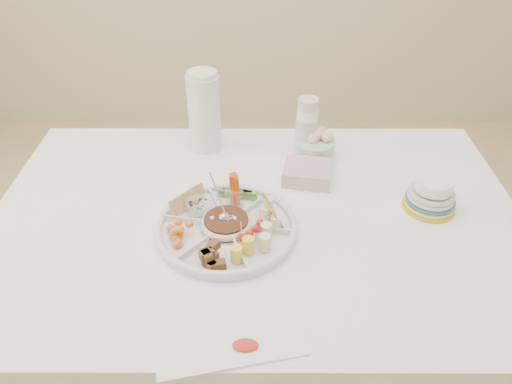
{
  "coord_description": "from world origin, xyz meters",
  "views": [
    {
      "loc": [
        0.0,
        -1.11,
        1.65
      ],
      "look_at": [
        -0.0,
        0.03,
        0.82
      ],
      "focal_mm": 35.0,
      "sensor_mm": 36.0,
      "label": 1
    }
  ],
  "objects_px": {
    "dining_table": "(256,305)",
    "thermos": "(204,110)",
    "party_tray": "(226,225)",
    "plate_stack": "(432,194)"
  },
  "relations": [
    {
      "from": "thermos",
      "to": "plate_stack",
      "type": "relative_size",
      "value": 1.85
    },
    {
      "from": "dining_table",
      "to": "thermos",
      "type": "height_order",
      "value": "thermos"
    },
    {
      "from": "dining_table",
      "to": "thermos",
      "type": "distance_m",
      "value": 0.67
    },
    {
      "from": "party_tray",
      "to": "plate_stack",
      "type": "xyz_separation_m",
      "value": [
        0.58,
        0.11,
        0.03
      ]
    },
    {
      "from": "party_tray",
      "to": "plate_stack",
      "type": "bearing_deg",
      "value": 10.68
    },
    {
      "from": "party_tray",
      "to": "thermos",
      "type": "distance_m",
      "value": 0.47
    },
    {
      "from": "party_tray",
      "to": "thermos",
      "type": "height_order",
      "value": "thermos"
    },
    {
      "from": "thermos",
      "to": "dining_table",
      "type": "bearing_deg",
      "value": -65.41
    },
    {
      "from": "dining_table",
      "to": "party_tray",
      "type": "xyz_separation_m",
      "value": [
        -0.08,
        -0.07,
        0.4
      ]
    },
    {
      "from": "party_tray",
      "to": "dining_table",
      "type": "bearing_deg",
      "value": 41.3
    }
  ]
}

